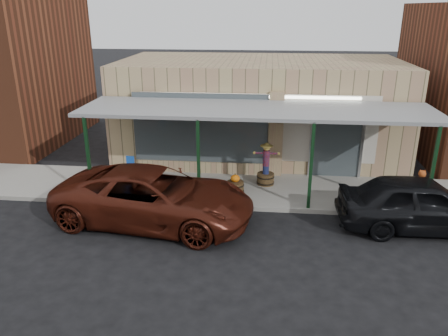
# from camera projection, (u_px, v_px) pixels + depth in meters

# --- Properties ---
(ground) EXTENTS (120.00, 120.00, 0.00)m
(ground) POSITION_uv_depth(u_px,v_px,m) (250.00, 242.00, 12.50)
(ground) COLOR black
(ground) RESTS_ON ground
(sidewalk) EXTENTS (40.00, 3.20, 0.15)m
(sidewalk) POSITION_uv_depth(u_px,v_px,m) (255.00, 190.00, 15.84)
(sidewalk) COLOR gray
(sidewalk) RESTS_ON ground
(storefront) EXTENTS (12.00, 6.25, 4.20)m
(storefront) POSITION_uv_depth(u_px,v_px,m) (259.00, 108.00, 19.40)
(storefront) COLOR tan
(storefront) RESTS_ON ground
(awning) EXTENTS (12.00, 3.00, 3.04)m
(awning) POSITION_uv_depth(u_px,v_px,m) (257.00, 111.00, 14.79)
(awning) COLOR slate
(awning) RESTS_ON ground
(block_buildings_near) EXTENTS (61.00, 8.00, 8.00)m
(block_buildings_near) POSITION_uv_depth(u_px,v_px,m) (306.00, 68.00, 19.60)
(block_buildings_near) COLOR brown
(block_buildings_near) RESTS_ON ground
(barrel_scarecrow) EXTENTS (0.97, 0.76, 1.62)m
(barrel_scarecrow) POSITION_uv_depth(u_px,v_px,m) (266.00, 170.00, 16.01)
(barrel_scarecrow) COLOR brown
(barrel_scarecrow) RESTS_ON sidewalk
(barrel_pumpkin) EXTENTS (0.75, 0.75, 0.72)m
(barrel_pumpkin) POSITION_uv_depth(u_px,v_px,m) (235.00, 186.00, 15.37)
(barrel_pumpkin) COLOR brown
(barrel_pumpkin) RESTS_ON sidewalk
(handicap_sign) EXTENTS (0.29, 0.06, 1.42)m
(handicap_sign) POSITION_uv_depth(u_px,v_px,m) (131.00, 170.00, 14.97)
(handicap_sign) COLOR gray
(handicap_sign) RESTS_ON sidewalk
(parked_sedan) EXTENTS (4.90, 2.10, 1.65)m
(parked_sedan) POSITION_uv_depth(u_px,v_px,m) (421.00, 204.00, 12.96)
(parked_sedan) COLOR black
(parked_sedan) RESTS_ON ground
(car_maroon) EXTENTS (6.43, 3.62, 1.70)m
(car_maroon) POSITION_uv_depth(u_px,v_px,m) (154.00, 197.00, 13.38)
(car_maroon) COLOR #47180E
(car_maroon) RESTS_ON ground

